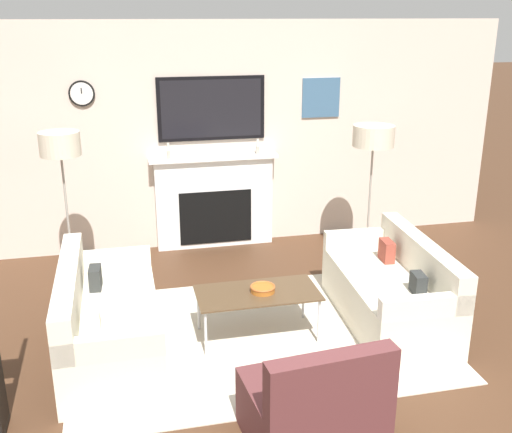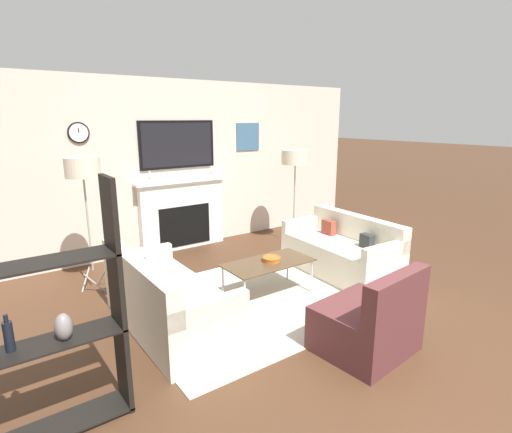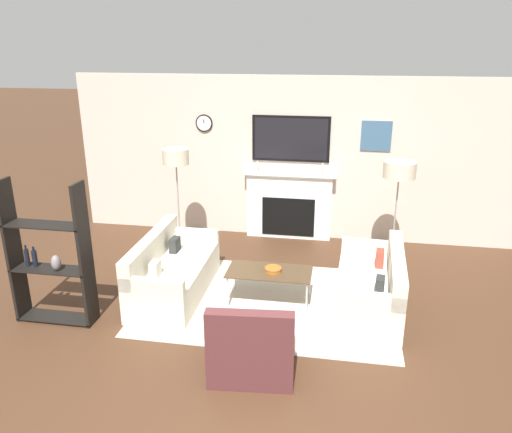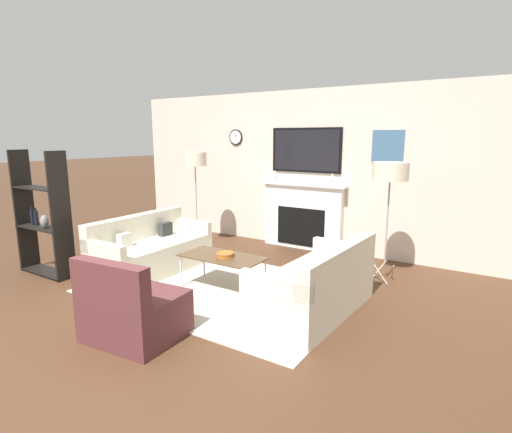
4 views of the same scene
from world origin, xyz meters
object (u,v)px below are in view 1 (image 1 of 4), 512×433
Objects in this scene: couch_left at (106,323)px; armchair at (314,409)px; floor_lamp_right at (373,138)px; floor_lamp_left at (60,146)px; decorative_bowl at (263,288)px; coffee_table at (257,295)px; couch_right at (391,292)px.

armchair reaches higher than couch_left.
floor_lamp_right is at bearing 61.16° from armchair.
couch_left is at bearing -154.16° from floor_lamp_right.
couch_left is at bearing -75.99° from floor_lamp_left.
armchair is 1.48m from decorative_bowl.
decorative_bowl is at bearing -3.59° from coffee_table.
armchair is 3.53m from floor_lamp_right.
couch_right is (2.59, -0.00, 0.00)m from couch_left.
couch_right reaches higher than coffee_table.
couch_right is 1.58× the size of coffee_table.
armchair is (1.35, -1.48, -0.01)m from couch_left.
armchair is 0.54× the size of floor_lamp_left.
coffee_table is at bearing -40.88° from floor_lamp_left.
floor_lamp_left is (-1.71, 2.92, 1.24)m from armchair.
floor_lamp_left is 1.04× the size of floor_lamp_right.
floor_lamp_right is at bearing 41.19° from coffee_table.
floor_lamp_right is at bearing 25.84° from couch_left.
coffee_table is 0.67× the size of floor_lamp_right.
floor_lamp_right is at bearing 75.86° from couch_right.
couch_right is 3.50m from floor_lamp_left.
armchair is at bearing -88.38° from coffee_table.
couch_left is 1.03× the size of couch_right.
couch_left is at bearing 179.55° from coffee_table.
decorative_bowl is at bearing -137.93° from floor_lamp_right.
floor_lamp_left reaches higher than decorative_bowl.
decorative_bowl is 0.14× the size of floor_lamp_right.
couch_right is at bearing 50.00° from armchair.
coffee_table is 2.43m from floor_lamp_right.
couch_left is 1.37m from decorative_bowl.
armchair is at bearing -90.20° from decorative_bowl.
decorative_bowl is (0.01, 1.47, 0.19)m from armchair.
couch_left reaches higher than decorative_bowl.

